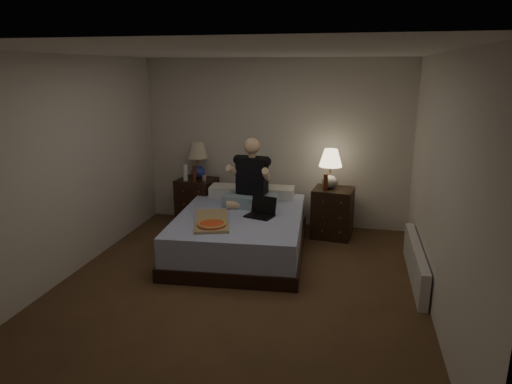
% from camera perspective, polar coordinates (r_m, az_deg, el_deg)
% --- Properties ---
extents(floor, '(4.00, 4.50, 0.00)m').
position_cam_1_polar(floor, '(5.19, -2.16, -11.69)').
color(floor, brown).
rests_on(floor, ground).
extents(ceiling, '(4.00, 4.50, 0.00)m').
position_cam_1_polar(ceiling, '(4.63, -2.48, 17.11)').
color(ceiling, white).
rests_on(ceiling, ground).
extents(wall_back, '(4.00, 0.00, 2.50)m').
position_cam_1_polar(wall_back, '(6.91, 2.40, 6.07)').
color(wall_back, silver).
rests_on(wall_back, ground).
extents(wall_front, '(4.00, 0.00, 2.50)m').
position_cam_1_polar(wall_front, '(2.74, -14.34, -8.81)').
color(wall_front, silver).
rests_on(wall_front, ground).
extents(wall_left, '(0.00, 4.50, 2.50)m').
position_cam_1_polar(wall_left, '(5.59, -22.59, 2.74)').
color(wall_left, silver).
rests_on(wall_left, ground).
extents(wall_right, '(0.00, 4.50, 2.50)m').
position_cam_1_polar(wall_right, '(4.68, 22.12, 0.54)').
color(wall_right, silver).
rests_on(wall_right, ground).
extents(bed, '(1.72, 2.21, 0.52)m').
position_cam_1_polar(bed, '(6.01, -1.92, -5.07)').
color(bed, '#5F73BE').
rests_on(bed, floor).
extents(nightstand_left, '(0.61, 0.56, 0.71)m').
position_cam_1_polar(nightstand_left, '(7.12, -7.34, -1.16)').
color(nightstand_left, black).
rests_on(nightstand_left, floor).
extents(nightstand_right, '(0.60, 0.55, 0.71)m').
position_cam_1_polar(nightstand_right, '(6.61, 9.54, -2.56)').
color(nightstand_right, black).
rests_on(nightstand_right, floor).
extents(lamp_left, '(0.41, 0.41, 0.56)m').
position_cam_1_polar(lamp_left, '(7.03, -7.28, 3.96)').
color(lamp_left, '#293696').
rests_on(lamp_left, nightstand_left).
extents(lamp_right, '(0.41, 0.41, 0.56)m').
position_cam_1_polar(lamp_right, '(6.46, 9.27, 2.85)').
color(lamp_right, '#9C9A93').
rests_on(lamp_right, nightstand_right).
extents(water_bottle, '(0.07, 0.07, 0.25)m').
position_cam_1_polar(water_bottle, '(6.93, -8.81, 2.42)').
color(water_bottle, white).
rests_on(water_bottle, nightstand_left).
extents(soda_can, '(0.07, 0.07, 0.10)m').
position_cam_1_polar(soda_can, '(6.86, -6.52, 1.73)').
color(soda_can, beige).
rests_on(soda_can, nightstand_left).
extents(beer_bottle_left, '(0.06, 0.06, 0.23)m').
position_cam_1_polar(beer_bottle_left, '(6.87, -7.69, 2.28)').
color(beer_bottle_left, '#58270C').
rests_on(beer_bottle_left, nightstand_left).
extents(beer_bottle_right, '(0.06, 0.06, 0.23)m').
position_cam_1_polar(beer_bottle_right, '(6.39, 8.70, 1.22)').
color(beer_bottle_right, '#54200C').
rests_on(beer_bottle_right, nightstand_right).
extents(person, '(0.72, 0.60, 0.93)m').
position_cam_1_polar(person, '(6.14, -0.65, 2.43)').
color(person, black).
rests_on(person, bed).
extents(laptop, '(0.40, 0.36, 0.24)m').
position_cam_1_polar(laptop, '(5.76, 0.44, -1.98)').
color(laptop, black).
rests_on(laptop, bed).
extents(pizza_box, '(0.61, 0.85, 0.08)m').
position_cam_1_polar(pizza_box, '(5.40, -5.58, -4.14)').
color(pizza_box, tan).
rests_on(pizza_box, bed).
extents(radiator, '(0.10, 1.60, 0.40)m').
position_cam_1_polar(radiator, '(5.59, 19.30, -8.27)').
color(radiator, silver).
rests_on(radiator, floor).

